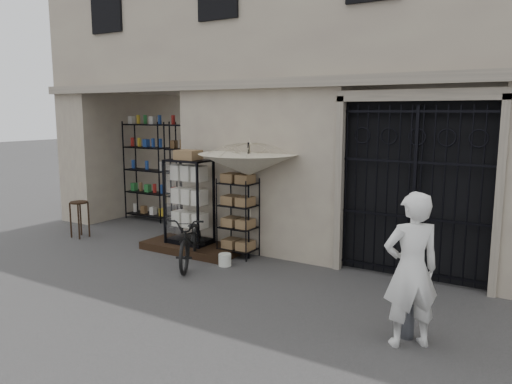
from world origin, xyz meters
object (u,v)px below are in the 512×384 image
Objects in this scene: wire_rack at (238,218)px; bicycle at (192,264)px; display_cabinet at (189,206)px; white_bucket at (225,260)px; steel_bollard at (409,305)px; shopkeeper at (407,345)px; market_umbrella at (248,159)px; wooden_stool at (80,218)px.

wire_rack is 1.23m from bicycle.
display_cabinet is 1.50m from white_bucket.
steel_bollard reaches higher than shopkeeper.
white_bucket is 0.62m from bicycle.
display_cabinet is 0.98× the size of shopkeeper.
display_cabinet is 1.08m from wire_rack.
market_umbrella is 1.48× the size of bicycle.
market_umbrella is 4.16m from steel_bollard.
bicycle is at bearing -128.03° from market_umbrella.
wire_rack is (1.06, 0.17, -0.16)m from display_cabinet.
wire_rack reaches higher than shopkeeper.
white_bucket is at bearing -0.08° from wooden_stool.
shopkeeper reaches higher than white_bucket.
display_cabinet is at bearing -59.75° from shopkeeper.
display_cabinet is at bearing 103.49° from bicycle.
wooden_stool is at bearing -145.87° from display_cabinet.
steel_bollard reaches higher than white_bucket.
wooden_stool is 0.93× the size of steel_bollard.
bicycle is 3.40m from wooden_stool.
wooden_stool is at bearing -179.86° from wire_rack.
shopkeeper is (3.64, -1.37, -0.11)m from white_bucket.
bicycle is at bearing -124.43° from wire_rack.
wooden_stool is at bearing 179.92° from white_bucket.
bicycle is (0.64, -0.72, -0.90)m from display_cabinet.
wire_rack is 1.18m from market_umbrella.
wooden_stool is at bearing 147.32° from bicycle.
market_umbrella reaches higher than steel_bollard.
market_umbrella reaches higher than shopkeeper.
bicycle reaches higher than wooden_stool.
wire_rack is 6.59× the size of white_bucket.
steel_bollard is at bearing -112.40° from shopkeeper.
wire_rack is 4.15m from steel_bollard.
display_cabinet reaches higher than shopkeeper.
display_cabinet is 1.65m from market_umbrella.
steel_bollard is at bearing 5.74° from display_cabinet.
bicycle is 4.26m from steel_bollard.
shopkeeper is at bearing -43.03° from bicycle.
wire_rack is 4.33m from shopkeeper.
wooden_stool reaches higher than white_bucket.
steel_bollard is at bearing -18.29° from white_bucket.
bicycle is (-0.67, -0.86, -1.89)m from market_umbrella.
wooden_stool is at bearing 171.00° from steel_bollard.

